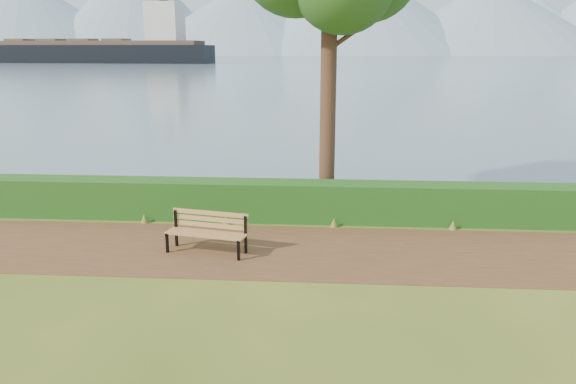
{
  "coord_description": "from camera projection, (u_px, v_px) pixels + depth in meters",
  "views": [
    {
      "loc": [
        1.42,
        -11.26,
        4.31
      ],
      "look_at": [
        0.52,
        1.2,
        1.1
      ],
      "focal_mm": 35.0,
      "sensor_mm": 36.0,
      "label": 1
    }
  ],
  "objects": [
    {
      "name": "path",
      "position": [
        262.0,
        250.0,
        12.34
      ],
      "size": [
        40.0,
        3.4,
        0.01
      ],
      "primitive_type": "cube",
      "color": "#50321B",
      "rests_on": "ground"
    },
    {
      "name": "hedge",
      "position": [
        272.0,
        201.0,
        14.44
      ],
      "size": [
        32.0,
        0.85,
        1.0
      ],
      "primitive_type": "cube",
      "color": "#1B4212",
      "rests_on": "ground"
    },
    {
      "name": "bench",
      "position": [
        208.0,
        229.0,
        12.12
      ],
      "size": [
        1.83,
        0.88,
        0.89
      ],
      "rotation": [
        0.0,
        0.0,
        -0.21
      ],
      "color": "black",
      "rests_on": "ground"
    },
    {
      "name": "cargo_ship",
      "position": [
        101.0,
        52.0,
        165.4
      ],
      "size": [
        72.57,
        17.53,
        21.81
      ],
      "rotation": [
        0.0,
        0.0,
        -0.09
      ],
      "color": "black",
      "rests_on": "ground"
    },
    {
      "name": "mountains",
      "position": [
        316.0,
        14.0,
        398.03
      ],
      "size": [
        585.0,
        190.0,
        70.0
      ],
      "color": "#7A90A3",
      "rests_on": "ground"
    },
    {
      "name": "ground",
      "position": [
        260.0,
        255.0,
        12.05
      ],
      "size": [
        140.0,
        140.0,
        0.0
      ],
      "primitive_type": "plane",
      "color": "#475C1A",
      "rests_on": "ground"
    },
    {
      "name": "water",
      "position": [
        327.0,
        58.0,
        263.2
      ],
      "size": [
        700.0,
        510.0,
        0.0
      ],
      "primitive_type": "cube",
      "color": "#43576C",
      "rests_on": "ground"
    }
  ]
}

